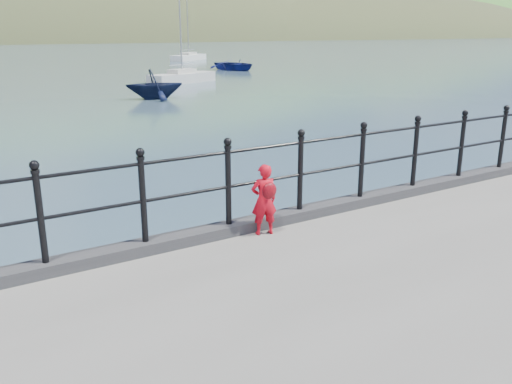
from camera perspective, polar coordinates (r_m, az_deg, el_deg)
ground at (r=8.29m, az=0.39°, el=-9.77°), size 600.00×600.00×0.00m
kerb at (r=7.75m, az=1.01°, el=-3.06°), size 60.00×0.30×0.15m
railing at (r=7.53m, az=1.03°, el=2.31°), size 18.11×0.11×1.20m
far_shore at (r=250.66m, az=-22.64°, el=9.42°), size 830.00×200.00×156.00m
child at (r=7.31m, az=0.87°, el=-0.76°), size 0.41×0.34×0.98m
launch_blue at (r=53.07m, az=-2.22°, el=13.24°), size 4.32×5.45×1.02m
launch_navy at (r=30.96m, az=-10.64°, el=11.10°), size 3.54×3.20×1.64m
sailboat_far at (r=70.77m, az=-7.09°, el=13.86°), size 6.20×5.23×9.17m
sailboat_near at (r=40.32m, az=-7.77°, el=11.78°), size 5.74×3.47×7.75m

